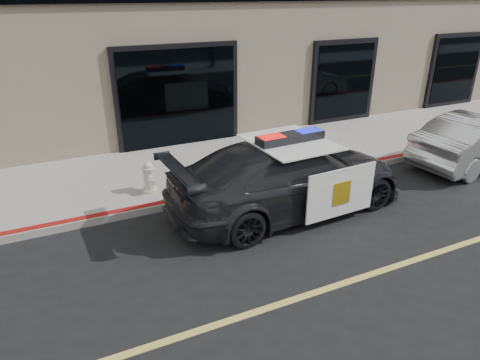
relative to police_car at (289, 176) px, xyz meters
name	(u,v)px	position (x,y,z in m)	size (l,w,h in m)	color
ground	(376,273)	(0.16, -2.51, -0.73)	(120.00, 120.00, 0.00)	black
sidewalk_n	(238,160)	(0.16, 2.74, -0.66)	(60.00, 3.50, 0.15)	gray
police_car	(289,176)	(0.00, 0.00, 0.00)	(2.57, 5.18, 1.63)	black
fire_hydrant	(149,178)	(-2.43, 1.69, -0.25)	(0.32, 0.44, 0.71)	beige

